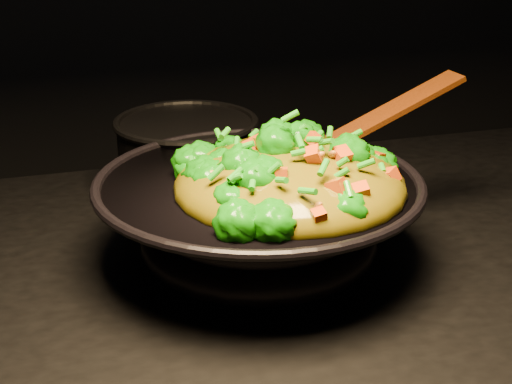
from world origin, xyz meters
name	(u,v)px	position (x,y,z in m)	size (l,w,h in m)	color
wok	(259,224)	(0.00, 0.08, 0.95)	(0.36, 0.36, 0.10)	black
stir_fry	(290,152)	(0.03, 0.05, 1.04)	(0.25, 0.25, 0.09)	#147808
spatula	(373,121)	(0.16, 0.14, 1.04)	(0.25, 0.04, 0.01)	#381605
back_pot	(187,156)	(-0.03, 0.32, 0.95)	(0.19, 0.19, 0.11)	black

